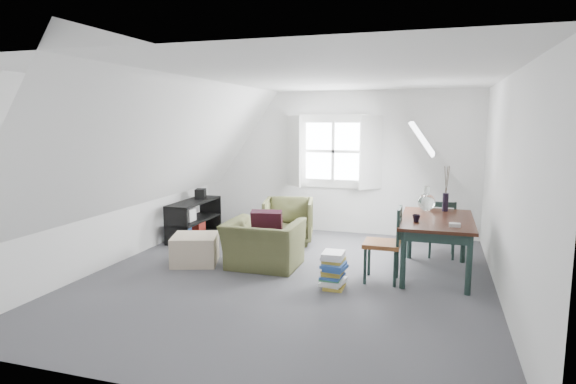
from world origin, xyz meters
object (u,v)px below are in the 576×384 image
(ottoman, at_px, (195,249))
(dining_chair_far, at_px, (442,227))
(magazine_stack, at_px, (333,270))
(dining_table, at_px, (437,226))
(dining_chair_near, at_px, (385,243))
(media_shelf, at_px, (193,222))
(armchair_near, at_px, (264,267))
(armchair_far, at_px, (288,242))

(ottoman, height_order, dining_chair_far, dining_chair_far)
(magazine_stack, bearing_deg, ottoman, 169.02)
(ottoman, distance_m, magazine_stack, 2.10)
(dining_table, height_order, dining_chair_near, dining_chair_near)
(ottoman, height_order, dining_chair_near, dining_chair_near)
(ottoman, xyz_separation_m, media_shelf, (-0.73, 1.29, 0.09))
(dining_chair_near, xyz_separation_m, media_shelf, (-3.35, 1.27, -0.20))
(media_shelf, bearing_deg, dining_chair_near, -23.31)
(dining_table, xyz_separation_m, dining_chair_far, (0.08, 0.87, -0.20))
(armchair_near, relative_size, ottoman, 1.63)
(ottoman, bearing_deg, dining_chair_far, 22.56)
(armchair_far, relative_size, dining_table, 0.54)
(dining_chair_far, height_order, magazine_stack, dining_chair_far)
(armchair_near, xyz_separation_m, dining_table, (2.24, 0.38, 0.65))
(ottoman, height_order, magazine_stack, magazine_stack)
(armchair_near, distance_m, ottoman, 1.01)
(armchair_near, distance_m, dining_chair_far, 2.68)
(ottoman, height_order, media_shelf, media_shelf)
(dining_table, distance_m, dining_chair_far, 0.90)
(dining_chair_near, bearing_deg, dining_table, 140.94)
(dining_table, relative_size, dining_chair_near, 1.58)
(dining_table, relative_size, dining_chair_far, 1.76)
(dining_chair_near, bearing_deg, media_shelf, -97.73)
(dining_table, distance_m, dining_chair_near, 0.78)
(ottoman, bearing_deg, armchair_near, 6.68)
(ottoman, distance_m, dining_table, 3.29)
(media_shelf, bearing_deg, magazine_stack, -33.84)
(ottoman, xyz_separation_m, magazine_stack, (2.06, -0.40, 0.02))
(ottoman, xyz_separation_m, dining_table, (3.22, 0.50, 0.45))
(armchair_far, xyz_separation_m, media_shelf, (-1.63, -0.23, 0.29))
(armchair_far, bearing_deg, armchair_near, -99.05)
(armchair_far, height_order, ottoman, ottoman)
(dining_chair_far, relative_size, media_shelf, 0.68)
(media_shelf, distance_m, magazine_stack, 3.27)
(armchair_near, height_order, armchair_far, armchair_far)
(dining_chair_far, bearing_deg, magazine_stack, 66.24)
(armchair_near, xyz_separation_m, armchair_far, (-0.08, 1.41, 0.00))
(armchair_far, distance_m, ottoman, 1.78)
(armchair_far, relative_size, magazine_stack, 1.83)
(armchair_near, bearing_deg, dining_chair_near, 176.96)
(ottoman, relative_size, magazine_stack, 1.39)
(magazine_stack, bearing_deg, armchair_far, 121.22)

